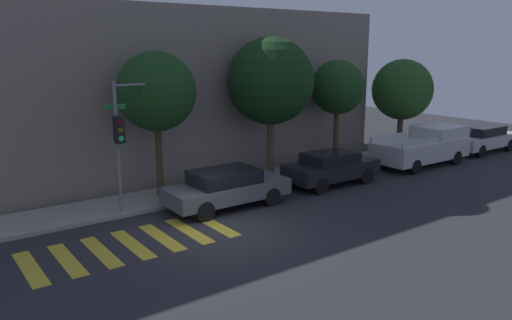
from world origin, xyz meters
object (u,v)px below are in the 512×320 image
tree_near_corner (156,92)px  tree_far_end (338,88)px  sedan_middle (331,167)px  pickup_truck (424,146)px  tree_midblock (271,81)px  traffic_light_pole (133,123)px  tree_behind_truck (402,90)px  sedan_near_corner (227,187)px  sedan_far_end (482,138)px

tree_near_corner → tree_far_end: 9.38m
sedan_middle → pickup_truck: bearing=-0.0°
tree_near_corner → pickup_truck: bearing=-10.4°
tree_near_corner → tree_midblock: 5.33m
sedan_middle → tree_near_corner: (-6.73, 2.41, 3.35)m
traffic_light_pole → sedan_middle: traffic_light_pole is taller
traffic_light_pole → tree_behind_truck: (15.67, 1.14, 0.27)m
sedan_middle → pickup_truck: (6.36, -0.00, 0.19)m
tree_behind_truck → traffic_light_pole: bearing=-175.8°
tree_midblock → tree_behind_truck: 8.94m
traffic_light_pole → sedan_middle: size_ratio=1.10×
traffic_light_pole → tree_midblock: bearing=9.6°
traffic_light_pole → sedan_near_corner: size_ratio=1.01×
tree_behind_truck → tree_midblock: bearing=-180.0°
pickup_truck → sedan_far_end: size_ratio=1.12×
sedan_near_corner → tree_far_end: 8.81m
tree_near_corner → sedan_near_corner: bearing=-58.4°
pickup_truck → sedan_far_end: bearing=0.0°
pickup_truck → sedan_far_end: 5.30m
sedan_near_corner → tree_near_corner: size_ratio=0.82×
sedan_near_corner → sedan_far_end: 16.90m
sedan_far_end → tree_behind_truck: tree_behind_truck is taller
traffic_light_pole → tree_far_end: tree_far_end is taller
pickup_truck → tree_midblock: 8.78m
traffic_light_pole → tree_near_corner: (1.44, 1.14, 0.88)m
sedan_far_end → tree_near_corner: (-18.38, 2.41, 3.33)m
traffic_light_pole → sedan_far_end: size_ratio=0.99×
traffic_light_pole → tree_near_corner: 2.04m
pickup_truck → sedan_middle: bearing=180.0°
traffic_light_pole → sedan_near_corner: bearing=-23.5°
sedan_middle → tree_far_end: (2.65, 2.41, 3.06)m
sedan_middle → sedan_far_end: size_ratio=0.91×
tree_midblock → sedan_near_corner: bearing=-148.0°
sedan_near_corner → tree_behind_truck: size_ratio=0.89×
sedan_near_corner → tree_midblock: (3.85, 2.41, 3.53)m
sedan_middle → tree_far_end: size_ratio=0.82×
traffic_light_pole → sedan_far_end: 20.01m
sedan_middle → sedan_far_end: sedan_far_end is taller
pickup_truck → sedan_far_end: (5.30, 0.00, -0.17)m
sedan_far_end → tree_behind_truck: bearing=149.9°
traffic_light_pole → tree_behind_truck: size_ratio=0.90×
pickup_truck → tree_midblock: bearing=162.7°
pickup_truck → tree_midblock: size_ratio=0.85×
tree_near_corner → tree_far_end: tree_near_corner is taller
sedan_near_corner → tree_near_corner: bearing=121.6°
tree_near_corner → tree_far_end: size_ratio=1.09×
pickup_truck → tree_behind_truck: (1.15, 2.41, 2.55)m
tree_near_corner → tree_behind_truck: 14.25m
pickup_truck → tree_far_end: size_ratio=1.02×
tree_far_end → pickup_truck: bearing=-33.0°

